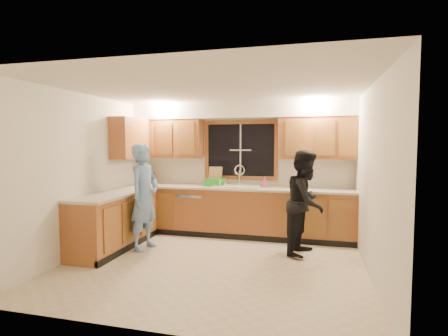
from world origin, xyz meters
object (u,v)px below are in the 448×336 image
Objects in this scene: woman at (306,202)px; knife_block at (152,178)px; man at (144,197)px; bowl at (300,187)px; sink at (237,190)px; stove at (94,229)px; dishwasher at (194,212)px; soap_bottle at (265,182)px; dish_crate at (215,182)px.

knife_block is at bearing 89.09° from woman.
man reaches higher than bowl.
stove is (-1.80, -1.82, -0.41)m from sink.
dishwasher is at bearing -177.41° from bowl.
bowl is (1.14, 0.08, 0.08)m from sink.
sink is 4.37× the size of soap_bottle.
woman reaches higher than dishwasher.
stove is 3.25m from woman.
soap_bottle is at bearing 177.05° from bowl.
bowl is (-0.12, 0.88, 0.14)m from woman.
stove is at bearing -126.48° from dish_crate.
sink is at bearing -19.85° from knife_block.
bowl is at bearing 3.78° from sink.
woman is 0.90m from bowl.
soap_bottle is at bearing 12.36° from sink.
sink reaches higher than stove.
dish_crate is at bearing 53.52° from stove.
stove is 0.55× the size of woman.
dishwasher is 2.04m from stove.
dishwasher is 1.48m from soap_bottle.
dish_crate reaches higher than bowl.
stove is 3.05m from soap_bottle.
man is 2.59m from woman.
woman reaches higher than knife_block.
man reaches higher than stove.
woman is 1.21m from soap_bottle.
dish_crate is at bearing 4.96° from dishwasher.
bowl is at bearing -2.95° from soap_bottle.
knife_block is (-0.51, 1.31, 0.18)m from man.
soap_bottle reaches higher than dish_crate.
soap_bottle is (1.79, 1.30, 0.16)m from man.
knife_block is 1.37m from dish_crate.
man reaches higher than dishwasher.
woman is (3.06, 1.02, 0.36)m from stove.
man is 1.06× the size of woman.
soap_bottle is (-0.77, 0.92, 0.21)m from woman.
man is at bearing -152.46° from bowl.
man reaches higher than woman.
dish_crate is at bearing 79.77° from woman.
stove reaches higher than dishwasher.
stove is 3.99× the size of bowl.
dish_crate is (1.37, -0.09, -0.05)m from knife_block.
dishwasher is 1.15m from knife_block.
bowl is (1.99, 0.09, 0.54)m from dishwasher.
dish_crate is at bearing -174.64° from soap_bottle.
man reaches higher than dish_crate.
soap_bottle is at bearing 5.23° from dishwasher.
woman is 8.26× the size of soap_bottle.
man is (-1.29, -1.19, -0.00)m from sink.
sink is 2.78× the size of dish_crate.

